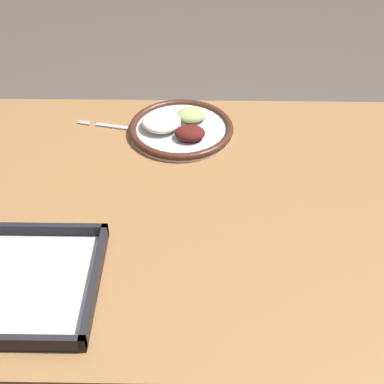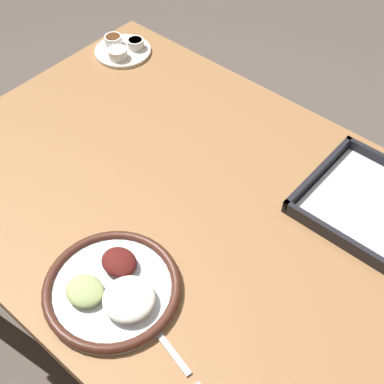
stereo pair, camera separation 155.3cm
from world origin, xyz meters
The scene contains 4 objects.
ground_plane centered at (0.00, 0.00, 0.00)m, with size 8.00×8.00×0.00m, color #564C44.
dining_table centered at (0.00, 0.00, 0.61)m, with size 1.23×0.87×0.71m.
dinner_plate centered at (0.05, -0.28, 0.73)m, with size 0.27×0.27×0.05m.
fork centered at (0.21, -0.29, 0.72)m, with size 0.20×0.06×0.00m.
Camera 1 is at (-0.00, 0.88, 1.49)m, focal length 50.00 mm.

